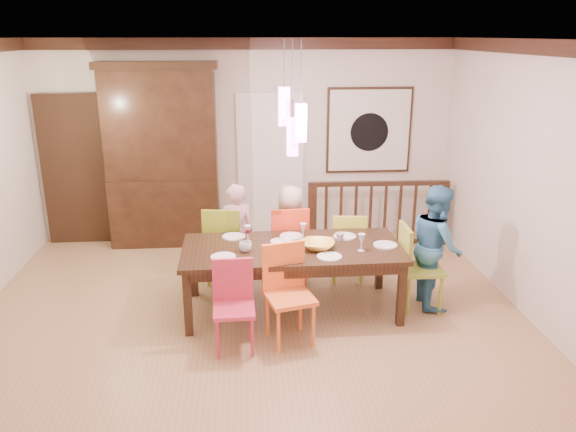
{
  "coord_description": "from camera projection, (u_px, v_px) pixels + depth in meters",
  "views": [
    {
      "loc": [
        -0.03,
        -5.62,
        2.95
      ],
      "look_at": [
        0.44,
        0.27,
        1.03
      ],
      "focal_mm": 35.0,
      "sensor_mm": 36.0,
      "label": 1
    }
  ],
  "objects": [
    {
      "name": "floor",
      "position": [
        251.0,
        312.0,
        6.24
      ],
      "size": [
        6.0,
        6.0,
        0.0
      ],
      "primitive_type": "plane",
      "color": "#A77851",
      "rests_on": "ground"
    },
    {
      "name": "ceiling",
      "position": [
        245.0,
        39.0,
        5.34
      ],
      "size": [
        6.0,
        6.0,
        0.0
      ],
      "primitive_type": "plane",
      "rotation": [
        3.14,
        0.0,
        0.0
      ],
      "color": "white",
      "rests_on": "wall_back"
    },
    {
      "name": "wall_back",
      "position": [
        246.0,
        142.0,
        8.16
      ],
      "size": [
        6.0,
        0.0,
        6.0
      ],
      "primitive_type": "plane",
      "rotation": [
        1.57,
        0.0,
        0.0
      ],
      "color": "beige",
      "rests_on": "floor"
    },
    {
      "name": "wall_right",
      "position": [
        528.0,
        180.0,
        6.02
      ],
      "size": [
        0.0,
        5.0,
        5.0
      ],
      "primitive_type": "plane",
      "rotation": [
        1.57,
        0.0,
        -1.57
      ],
      "color": "beige",
      "rests_on": "floor"
    },
    {
      "name": "crown_molding",
      "position": [
        245.0,
        48.0,
        5.37
      ],
      "size": [
        6.0,
        5.0,
        0.16
      ],
      "primitive_type": null,
      "color": "black",
      "rests_on": "wall_back"
    },
    {
      "name": "panel_door",
      "position": [
        80.0,
        173.0,
        8.06
      ],
      "size": [
        1.04,
        0.07,
        2.24
      ],
      "primitive_type": "cube",
      "color": "black",
      "rests_on": "wall_back"
    },
    {
      "name": "white_doorway",
      "position": [
        271.0,
        169.0,
        8.28
      ],
      "size": [
        0.97,
        0.05,
        2.22
      ],
      "primitive_type": "cube",
      "color": "silver",
      "rests_on": "wall_back"
    },
    {
      "name": "painting",
      "position": [
        369.0,
        131.0,
        8.21
      ],
      "size": [
        1.25,
        0.06,
        1.25
      ],
      "color": "black",
      "rests_on": "wall_back"
    },
    {
      "name": "pendant_cluster",
      "position": [
        292.0,
        121.0,
        5.66
      ],
      "size": [
        0.27,
        0.21,
        1.14
      ],
      "color": "#F449C4",
      "rests_on": "ceiling"
    },
    {
      "name": "dining_table",
      "position": [
        292.0,
        253.0,
        6.1
      ],
      "size": [
        2.39,
        1.11,
        0.75
      ],
      "rotation": [
        0.0,
        0.0,
        0.01
      ],
      "color": "black",
      "rests_on": "floor"
    },
    {
      "name": "chair_far_left",
      "position": [
        225.0,
        238.0,
        6.85
      ],
      "size": [
        0.52,
        0.52,
        0.99
      ],
      "rotation": [
        0.0,
        0.0,
        2.96
      ],
      "color": "#8CA120",
      "rests_on": "floor"
    },
    {
      "name": "chair_far_mid",
      "position": [
        288.0,
        238.0,
        6.87
      ],
      "size": [
        0.48,
        0.48,
        0.99
      ],
      "rotation": [
        0.0,
        0.0,
        3.22
      ],
      "color": "#F6401D",
      "rests_on": "floor"
    },
    {
      "name": "chair_far_right",
      "position": [
        348.0,
        241.0,
        6.92
      ],
      "size": [
        0.44,
        0.44,
        0.9
      ],
      "rotation": [
        0.0,
        0.0,
        3.04
      ],
      "color": "#B5CA31",
      "rests_on": "floor"
    },
    {
      "name": "chair_near_left",
      "position": [
        234.0,
        302.0,
        5.36
      ],
      "size": [
        0.41,
        0.41,
        0.88
      ],
      "rotation": [
        0.0,
        0.0,
        0.04
      ],
      "color": "#BD2A44",
      "rests_on": "floor"
    },
    {
      "name": "chair_near_mid",
      "position": [
        290.0,
        290.0,
        5.49
      ],
      "size": [
        0.54,
        0.54,
        0.98
      ],
      "rotation": [
        0.0,
        0.0,
        0.26
      ],
      "color": "orange",
      "rests_on": "floor"
    },
    {
      "name": "chair_end_right",
      "position": [
        422.0,
        262.0,
        6.17
      ],
      "size": [
        0.45,
        0.45,
        0.98
      ],
      "rotation": [
        0.0,
        0.0,
        1.56
      ],
      "color": "#8EA030",
      "rests_on": "floor"
    },
    {
      "name": "china_hutch",
      "position": [
        162.0,
        156.0,
        7.92
      ],
      "size": [
        1.65,
        0.46,
        2.6
      ],
      "color": "black",
      "rests_on": "floor"
    },
    {
      "name": "balustrade",
      "position": [
        378.0,
        212.0,
        8.07
      ],
      "size": [
        2.02,
        0.13,
        0.96
      ],
      "rotation": [
        0.0,
        0.0,
        -0.02
      ],
      "color": "black",
      "rests_on": "floor"
    },
    {
      "name": "person_far_left",
      "position": [
        236.0,
        234.0,
        6.83
      ],
      "size": [
        0.52,
        0.42,
        1.26
      ],
      "primitive_type": "imported",
      "rotation": [
        0.0,
        0.0,
        3.42
      ],
      "color": "#FEC1D4",
      "rests_on": "floor"
    },
    {
      "name": "person_far_mid",
      "position": [
        290.0,
        233.0,
        6.92
      ],
      "size": [
        0.69,
        0.56,
        1.21
      ],
      "primitive_type": "imported",
      "rotation": [
        0.0,
        0.0,
        3.48
      ],
      "color": "beige",
      "rests_on": "floor"
    },
    {
      "name": "person_end_right",
      "position": [
        436.0,
        246.0,
        6.26
      ],
      "size": [
        0.55,
        0.69,
        1.39
      ],
      "primitive_type": "imported",
      "rotation": [
        0.0,
        0.0,
        1.54
      ],
      "color": "teal",
      "rests_on": "floor"
    },
    {
      "name": "serving_bowl",
      "position": [
        318.0,
        245.0,
        6.01
      ],
      "size": [
        0.4,
        0.4,
        0.08
      ],
      "primitive_type": "imported",
      "rotation": [
        0.0,
        0.0,
        -0.18
      ],
      "color": "#F1BC44",
      "rests_on": "dining_table"
    },
    {
      "name": "small_bowl",
      "position": [
        280.0,
        244.0,
        6.08
      ],
      "size": [
        0.24,
        0.24,
        0.06
      ],
      "primitive_type": "imported",
      "rotation": [
        0.0,
        0.0,
        0.21
      ],
      "color": "white",
      "rests_on": "dining_table"
    },
    {
      "name": "cup_left",
      "position": [
        245.0,
        247.0,
        5.93
      ],
      "size": [
        0.15,
        0.15,
        0.11
      ],
      "primitive_type": "imported",
      "rotation": [
        0.0,
        0.0,
        0.13
      ],
      "color": "silver",
      "rests_on": "dining_table"
    },
    {
      "name": "cup_right",
      "position": [
        340.0,
        237.0,
        6.25
      ],
      "size": [
        0.12,
        0.12,
        0.09
      ],
      "primitive_type": "imported",
      "rotation": [
        0.0,
        0.0,
        0.35
      ],
      "color": "silver",
      "rests_on": "dining_table"
    },
    {
      "name": "plate_far_left",
      "position": [
        234.0,
        237.0,
        6.36
      ],
      "size": [
        0.26,
        0.26,
        0.01
      ],
      "primitive_type": "cylinder",
      "color": "white",
      "rests_on": "dining_table"
    },
    {
      "name": "plate_far_mid",
      "position": [
        291.0,
        236.0,
        6.38
      ],
      "size": [
        0.26,
        0.26,
        0.01
      ],
      "primitive_type": "cylinder",
      "color": "white",
      "rests_on": "dining_table"
    },
    {
      "name": "plate_far_right",
      "position": [
        345.0,
        236.0,
        6.37
      ],
      "size": [
        0.26,
        0.26,
        0.01
      ],
      "primitive_type": "cylinder",
      "color": "white",
      "rests_on": "dining_table"
    },
    {
      "name": "plate_near_left",
      "position": [
        223.0,
        257.0,
        5.78
      ],
      "size": [
        0.26,
        0.26,
        0.01
      ],
      "primitive_type": "cylinder",
      "color": "white",
      "rests_on": "dining_table"
    },
    {
      "name": "plate_near_mid",
      "position": [
        329.0,
        257.0,
        5.79
      ],
      "size": [
        0.26,
        0.26,
        0.01
      ],
      "primitive_type": "cylinder",
      "color": "white",
      "rests_on": "dining_table"
    },
    {
      "name": "plate_end_right",
      "position": [
        385.0,
        245.0,
        6.11
      ],
      "size": [
        0.26,
        0.26,
        0.01
      ],
      "primitive_type": "cylinder",
      "color": "white",
      "rests_on": "dining_table"
    },
    {
      "name": "wine_glass_a",
      "position": [
        248.0,
        234.0,
        6.2
      ],
      "size": [
        0.08,
        0.08,
        0.19
      ],
      "primitive_type": null,
      "color": "#590C19",
      "rests_on": "dining_table"
    },
    {
      "name": "wine_glass_b",
      "position": [
        303.0,
        232.0,
        6.26
      ],
      "size": [
        0.08,
        0.08,
        0.19
      ],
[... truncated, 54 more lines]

